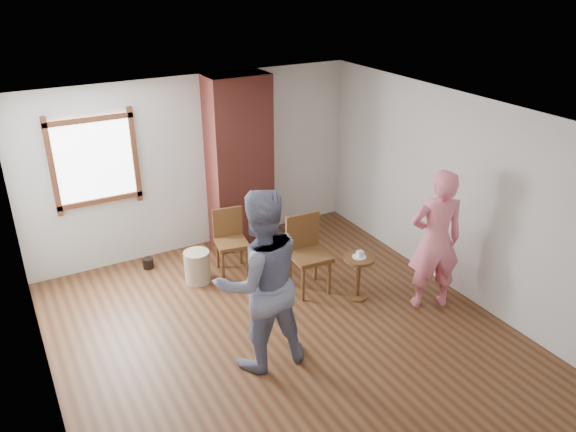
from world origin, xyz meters
The scene contains 12 objects.
ground centered at (0.00, 0.00, 0.00)m, with size 5.50×5.50×0.00m, color brown.
room_shell centered at (-0.06, 0.61, 1.81)m, with size 5.04×5.52×2.62m.
brick_chimney centered at (0.60, 2.50, 1.30)m, with size 0.90×0.50×2.60m, color brown.
stoneware_crock centered at (-0.44, 1.71, 0.23)m, with size 0.35×0.35×0.45m, color tan.
dark_pot centered at (-0.93, 2.40, 0.07)m, with size 0.15×0.15×0.15m, color black.
dining_chair_left centered at (0.10, 1.80, 0.51)m, with size 0.49×0.49×0.90m.
dining_chair_right centered at (0.79, 0.86, 0.58)m, with size 0.51×0.51×1.03m.
side_table centered at (1.24, 0.31, 0.40)m, with size 0.40×0.40×0.60m.
cake_plate centered at (1.24, 0.31, 0.60)m, with size 0.18×0.18×0.01m, color white.
cake_slice centered at (1.25, 0.31, 0.64)m, with size 0.08×0.07×0.06m, color white.
man centered at (-0.42, -0.21, 1.02)m, with size 0.99×0.77×2.03m, color #131535.
person_pink centered at (1.95, -0.26, 0.92)m, with size 0.67×0.44×1.83m, color pink.
Camera 1 is at (-2.59, -4.70, 4.06)m, focal length 35.00 mm.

